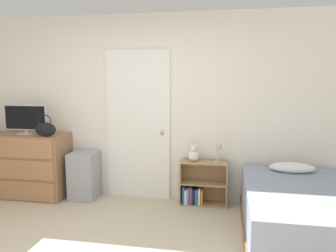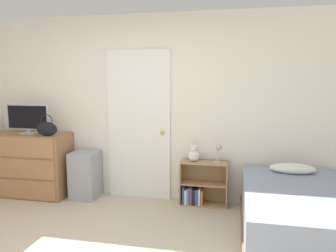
{
  "view_description": "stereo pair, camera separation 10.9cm",
  "coord_description": "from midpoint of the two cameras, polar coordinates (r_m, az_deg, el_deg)",
  "views": [
    {
      "loc": [
        1.19,
        -2.31,
        1.67
      ],
      "look_at": [
        0.43,
        1.83,
        1.07
      ],
      "focal_mm": 35.0,
      "sensor_mm": 36.0,
      "label": 1
    },
    {
      "loc": [
        1.3,
        -2.29,
        1.67
      ],
      "look_at": [
        0.43,
        1.83,
        1.07
      ],
      "focal_mm": 35.0,
      "sensor_mm": 36.0,
      "label": 2
    }
  ],
  "objects": [
    {
      "name": "handbag",
      "position": [
        4.7,
        -19.73,
        -0.41
      ],
      "size": [
        0.31,
        0.09,
        0.3
      ],
      "color": "black",
      "rests_on": "dresser"
    },
    {
      "name": "teddy_bear",
      "position": [
        4.37,
        5.24,
        -4.89
      ],
      "size": [
        0.15,
        0.15,
        0.23
      ],
      "color": "silver",
      "rests_on": "bookshelf"
    },
    {
      "name": "storage_bin",
      "position": [
        4.82,
        -13.54,
        -8.26
      ],
      "size": [
        0.36,
        0.38,
        0.66
      ],
      "color": "#999EA8",
      "rests_on": "ground_plane"
    },
    {
      "name": "bed",
      "position": [
        3.79,
        22.95,
        -14.12
      ],
      "size": [
        1.2,
        1.83,
        0.66
      ],
      "color": "brown",
      "rests_on": "ground_plane"
    },
    {
      "name": "bookshelf",
      "position": [
        4.49,
        6.33,
        -10.58
      ],
      "size": [
        0.63,
        0.25,
        0.59
      ],
      "color": "tan",
      "rests_on": "ground_plane"
    },
    {
      "name": "wall_back",
      "position": [
        4.6,
        -3.82,
        3.15
      ],
      "size": [
        10.0,
        0.06,
        2.55
      ],
      "color": "white",
      "rests_on": "ground_plane"
    },
    {
      "name": "tv",
      "position": [
        5.01,
        -22.67,
        1.24
      ],
      "size": [
        0.64,
        0.16,
        0.41
      ],
      "color": "#B7B7BC",
      "rests_on": "dresser"
    },
    {
      "name": "desk_lamp",
      "position": [
        4.29,
        9.54,
        -4.07
      ],
      "size": [
        0.1,
        0.1,
        0.26
      ],
      "color": "#B2B2B7",
      "rests_on": "bookshelf"
    },
    {
      "name": "door_closed",
      "position": [
        4.58,
        -4.42,
        0.12
      ],
      "size": [
        0.9,
        0.09,
        2.07
      ],
      "color": "white",
      "rests_on": "ground_plane"
    },
    {
      "name": "dresser",
      "position": [
        5.12,
        -21.81,
        -6.21
      ],
      "size": [
        1.04,
        0.49,
        0.91
      ],
      "color": "#996B47",
      "rests_on": "ground_plane"
    }
  ]
}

